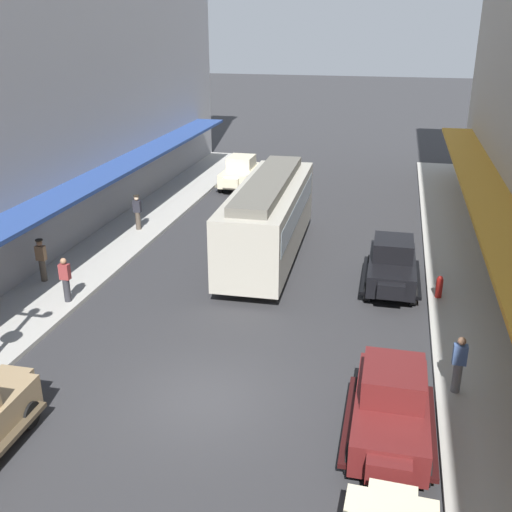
# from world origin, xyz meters

# --- Properties ---
(ground_plane) EXTENTS (200.00, 200.00, 0.00)m
(ground_plane) POSITION_xyz_m (0.00, 0.00, 0.00)
(ground_plane) COLOR #2D2D30
(sidewalk_right) EXTENTS (3.00, 60.00, 0.15)m
(sidewalk_right) POSITION_xyz_m (7.50, 0.00, 0.07)
(sidewalk_right) COLOR #A8A59E
(sidewalk_right) RESTS_ON ground
(parked_car_1) EXTENTS (2.18, 4.27, 1.84)m
(parked_car_1) POSITION_xyz_m (-4.52, 21.31, 0.94)
(parked_car_1) COLOR beige
(parked_car_1) RESTS_ON ground
(parked_car_3) EXTENTS (2.14, 4.26, 1.84)m
(parked_car_3) POSITION_xyz_m (4.81, -0.51, 0.94)
(parked_car_3) COLOR #591919
(parked_car_3) RESTS_ON ground
(parked_car_4) EXTENTS (2.17, 4.27, 1.84)m
(parked_car_4) POSITION_xyz_m (4.65, 8.51, 0.94)
(parked_car_4) COLOR black
(parked_car_4) RESTS_ON ground
(streetcar) EXTENTS (2.75, 9.66, 3.46)m
(streetcar) POSITION_xyz_m (-0.48, 10.37, 1.90)
(streetcar) COLOR #ADA899
(streetcar) RESTS_ON ground
(fire_hydrant) EXTENTS (0.24, 0.24, 0.82)m
(fire_hydrant) POSITION_xyz_m (6.35, 7.65, 0.56)
(fire_hydrant) COLOR #B21E19
(fire_hydrant) RESTS_ON sidewalk_right
(pedestrian_0) EXTENTS (0.36, 0.24, 1.64)m
(pedestrian_0) POSITION_xyz_m (-6.45, 4.32, 0.99)
(pedestrian_0) COLOR #2D2D33
(pedestrian_0) RESTS_ON sidewalk_left
(pedestrian_1) EXTENTS (0.36, 0.28, 1.67)m
(pedestrian_1) POSITION_xyz_m (-7.18, 12.19, 1.01)
(pedestrian_1) COLOR #4C4238
(pedestrian_1) RESTS_ON sidewalk_left
(pedestrian_3) EXTENTS (0.36, 0.28, 1.67)m
(pedestrian_3) POSITION_xyz_m (-8.25, 5.74, 1.01)
(pedestrian_3) COLOR #4C4238
(pedestrian_3) RESTS_ON sidewalk_left
(pedestrian_4) EXTENTS (0.36, 0.24, 1.64)m
(pedestrian_4) POSITION_xyz_m (6.50, 1.66, 0.99)
(pedestrian_4) COLOR slate
(pedestrian_4) RESTS_ON sidewalk_right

